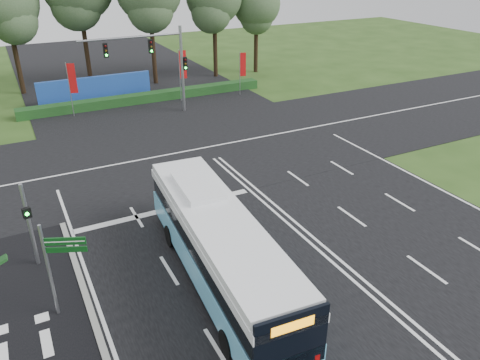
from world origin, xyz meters
The scene contains 13 objects.
ground centered at (0.00, 0.00, 0.00)m, with size 120.00×120.00×0.00m, color #294517.
road_main centered at (0.00, 0.00, 0.02)m, with size 20.00×120.00×0.04m, color black.
road_cross centered at (0.00, 12.00, 0.03)m, with size 120.00×14.00×0.05m, color black.
kerb_strip centered at (-10.10, -3.00, 0.06)m, with size 0.25×18.00×0.12m, color gray.
city_bus centered at (-4.95, -1.66, 1.73)m, with size 3.33×12.09×3.43m.
pedestrian_signal centered at (-11.53, 3.02, 2.16)m, with size 0.36×0.44×3.95m.
street_sign centered at (-10.90, -0.72, 2.49)m, with size 1.43×0.68×3.95m.
banner_flag_left centered at (-6.43, 23.16, 2.91)m, with size 0.64×0.23×4.45m.
banner_flag_mid centered at (3.02, 23.31, 3.00)m, with size 0.68×0.13×4.60m.
banner_flag_right centered at (8.65, 22.62, 2.64)m, with size 0.58×0.19×4.01m.
traffic_light_gantry centered at (0.21, 20.50, 4.66)m, with size 8.41×0.28×7.00m.
hedge centered at (0.00, 24.50, 0.40)m, with size 22.00×1.20×0.80m, color #173D16.
blue_hoarding centered at (-4.00, 27.00, 1.10)m, with size 10.00×0.30×2.20m, color #1E49A7.
Camera 1 is at (-11.30, -15.86, 12.43)m, focal length 35.00 mm.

